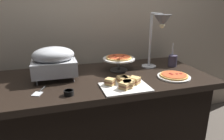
% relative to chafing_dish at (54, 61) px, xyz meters
% --- Properties ---
extents(back_wall, '(4.40, 0.04, 2.40)m').
position_rel_chafing_dish_xyz_m(back_wall, '(0.35, 0.44, 0.29)').
color(back_wall, tan).
rests_on(back_wall, ground_plane).
extents(buffet_table, '(1.90, 0.84, 0.76)m').
position_rel_chafing_dish_xyz_m(buffet_table, '(0.35, -0.06, -0.53)').
color(buffet_table, black).
rests_on(buffet_table, ground_plane).
extents(chafing_dish, '(0.35, 0.26, 0.27)m').
position_rel_chafing_dish_xyz_m(chafing_dish, '(0.00, 0.00, 0.00)').
color(chafing_dish, '#B7BABF').
rests_on(chafing_dish, buffet_table).
extents(heat_lamp, '(0.15, 0.34, 0.52)m').
position_rel_chafing_dish_xyz_m(heat_lamp, '(0.89, -0.07, 0.25)').
color(heat_lamp, '#B7BABF').
rests_on(heat_lamp, buffet_table).
extents(pizza_plate_front, '(0.27, 0.27, 0.03)m').
position_rel_chafing_dish_xyz_m(pizza_plate_front, '(0.96, -0.25, -0.14)').
color(pizza_plate_front, white).
rests_on(pizza_plate_front, buffet_table).
extents(pizza_plate_center, '(0.29, 0.29, 0.14)m').
position_rel_chafing_dish_xyz_m(pizza_plate_center, '(0.57, 0.07, -0.05)').
color(pizza_plate_center, '#595B60').
rests_on(pizza_plate_center, buffet_table).
extents(sandwich_platter, '(0.35, 0.26, 0.06)m').
position_rel_chafing_dish_xyz_m(sandwich_platter, '(0.49, -0.32, -0.13)').
color(sandwich_platter, white).
rests_on(sandwich_platter, buffet_table).
extents(sauce_cup_near, '(0.07, 0.07, 0.04)m').
position_rel_chafing_dish_xyz_m(sauce_cup_near, '(0.08, -0.35, -0.13)').
color(sauce_cup_near, black).
rests_on(sauce_cup_near, buffet_table).
extents(utensil_holder, '(0.08, 0.08, 0.23)m').
position_rel_chafing_dish_xyz_m(utensil_holder, '(1.12, 0.04, -0.09)').
color(utensil_holder, '#383347').
rests_on(utensil_holder, buffet_table).
extents(serving_spatula, '(0.10, 0.17, 0.01)m').
position_rel_chafing_dish_xyz_m(serving_spatula, '(-0.12, -0.24, -0.15)').
color(serving_spatula, '#B7BABF').
rests_on(serving_spatula, buffet_table).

